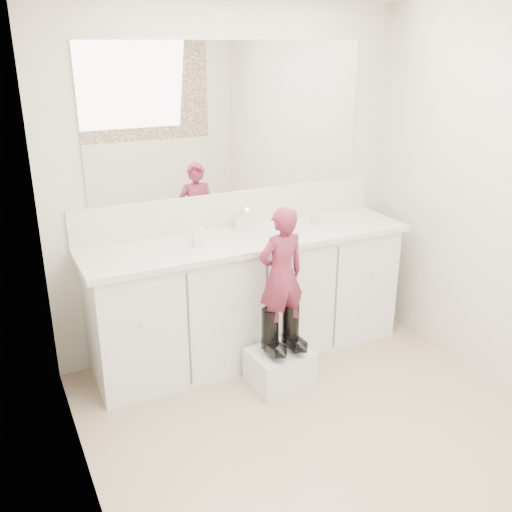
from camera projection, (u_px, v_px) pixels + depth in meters
floor at (345, 451)px, 3.16m from camera, size 3.00×3.00×0.00m
wall_back at (232, 183)px, 3.99m from camera, size 2.60×0.00×2.60m
wall_left at (82, 299)px, 2.20m from camera, size 0.00×3.00×3.00m
vanity_cabinet at (249, 298)px, 4.04m from camera, size 2.20×0.55×0.85m
countertop at (250, 239)px, 3.87m from camera, size 2.28×0.58×0.04m
backsplash at (233, 209)px, 4.05m from camera, size 2.28×0.03×0.25m
mirror at (231, 119)px, 3.83m from camera, size 2.00×0.02×1.00m
faucet at (239, 223)px, 3.98m from camera, size 0.08×0.08×0.10m
cup at (315, 218)px, 4.13m from camera, size 0.10×0.10×0.09m
soap_bottle at (199, 233)px, 3.66m from camera, size 0.08×0.09×0.17m
step_stool at (280, 368)px, 3.74m from camera, size 0.40×0.34×0.24m
boot_left at (270, 332)px, 3.61m from camera, size 0.13×0.22×0.32m
boot_right at (291, 327)px, 3.68m from camera, size 0.13×0.22×0.32m
toddler at (281, 275)px, 3.51m from camera, size 0.33×0.23×0.87m
toothbrush at (292, 256)px, 3.50m from camera, size 0.14×0.02×0.06m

